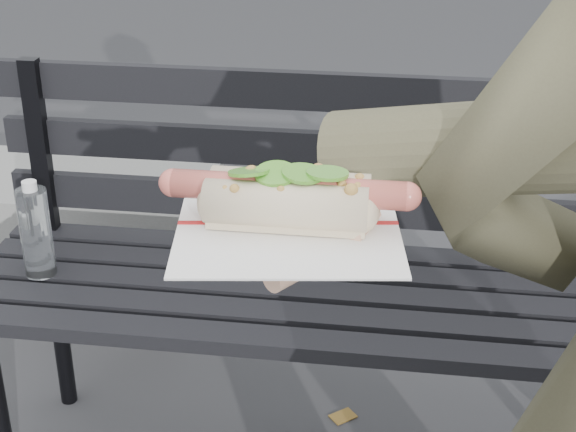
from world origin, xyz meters
The scene contains 3 objects.
park_bench centered at (-0.12, 0.93, 0.52)m, with size 1.50×0.44×0.88m.
concrete_block centered at (-1.10, 1.52, 0.20)m, with size 1.20×0.40×0.40m, color slate.
held_hotdog centered at (0.13, 0.07, 1.10)m, with size 0.63×0.31×0.20m.
Camera 1 is at (0.03, -0.68, 1.40)m, focal length 55.00 mm.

